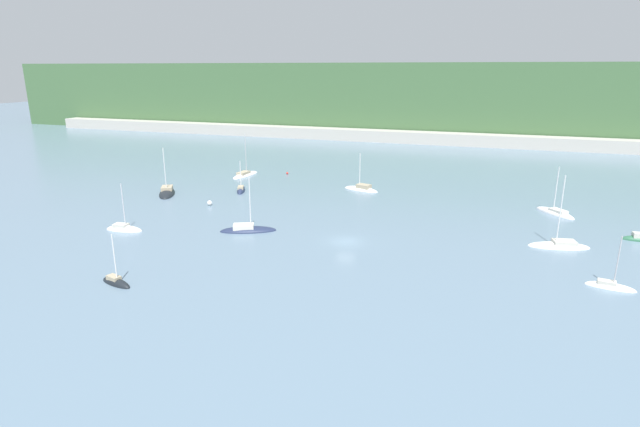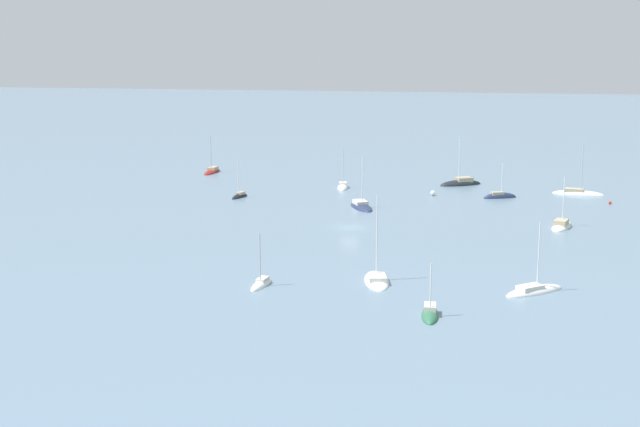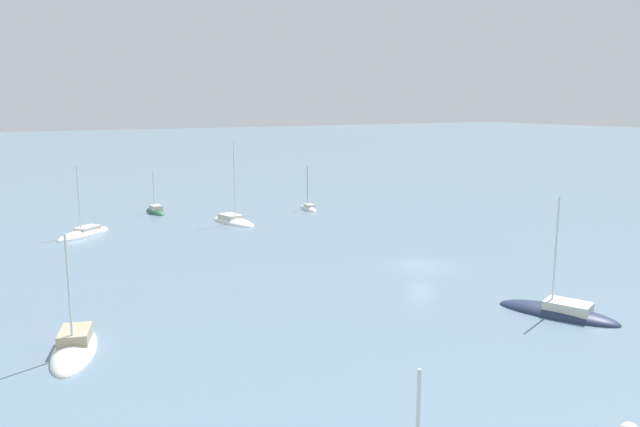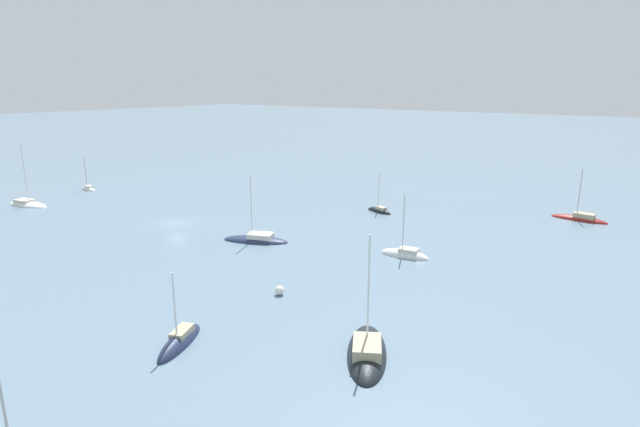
{
  "view_description": "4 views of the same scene",
  "coord_description": "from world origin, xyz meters",
  "px_view_note": "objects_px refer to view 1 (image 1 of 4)",
  "views": [
    {
      "loc": [
        17.81,
        -62.63,
        23.02
      ],
      "look_at": [
        -4.89,
        3.28,
        2.66
      ],
      "focal_mm": 28.0,
      "sensor_mm": 36.0,
      "label": 1
    },
    {
      "loc": [
        123.81,
        18.17,
        27.48
      ],
      "look_at": [
        8.73,
        -2.69,
        3.67
      ],
      "focal_mm": 50.0,
      "sensor_mm": 36.0,
      "label": 2
    },
    {
      "loc": [
        -43.0,
        34.3,
        14.57
      ],
      "look_at": [
        16.67,
        1.17,
        2.31
      ],
      "focal_mm": 35.0,
      "sensor_mm": 36.0,
      "label": 3
    },
    {
      "loc": [
        -55.61,
        42.83,
        18.85
      ],
      "look_at": [
        -16.61,
        -11.41,
        1.43
      ],
      "focal_mm": 28.0,
      "sensor_mm": 36.0,
      "label": 4
    }
  ],
  "objects_px": {
    "sailboat_6": "(241,191)",
    "sailboat_9": "(248,230)",
    "sailboat_11": "(555,213)",
    "mooring_buoy_0": "(287,173)",
    "sailboat_3": "(116,283)",
    "sailboat_4": "(245,175)",
    "sailboat_2": "(124,230)",
    "sailboat_8": "(167,194)",
    "mooring_buoy_1": "(210,203)",
    "sailboat_1": "(361,189)",
    "sailboat_10": "(610,287)",
    "sailboat_0": "(559,246)"
  },
  "relations": [
    {
      "from": "sailboat_0",
      "to": "sailboat_9",
      "type": "xyz_separation_m",
      "value": [
        -42.61,
        -7.48,
        0.0
      ]
    },
    {
      "from": "sailboat_1",
      "to": "sailboat_11",
      "type": "distance_m",
      "value": 34.8
    },
    {
      "from": "sailboat_0",
      "to": "sailboat_6",
      "type": "xyz_separation_m",
      "value": [
        -55.21,
        14.47,
        -0.02
      ]
    },
    {
      "from": "sailboat_3",
      "to": "sailboat_4",
      "type": "height_order",
      "value": "sailboat_4"
    },
    {
      "from": "sailboat_2",
      "to": "sailboat_11",
      "type": "height_order",
      "value": "sailboat_11"
    },
    {
      "from": "mooring_buoy_1",
      "to": "sailboat_3",
      "type": "bearing_deg",
      "value": -76.86
    },
    {
      "from": "sailboat_2",
      "to": "sailboat_10",
      "type": "xyz_separation_m",
      "value": [
        63.82,
        0.76,
        -0.0
      ]
    },
    {
      "from": "sailboat_4",
      "to": "mooring_buoy_1",
      "type": "xyz_separation_m",
      "value": [
        5.75,
        -24.64,
        0.34
      ]
    },
    {
      "from": "mooring_buoy_0",
      "to": "sailboat_0",
      "type": "bearing_deg",
      "value": -31.31
    },
    {
      "from": "sailboat_2",
      "to": "sailboat_9",
      "type": "relative_size",
      "value": 0.88
    },
    {
      "from": "sailboat_8",
      "to": "sailboat_10",
      "type": "height_order",
      "value": "sailboat_8"
    },
    {
      "from": "sailboat_3",
      "to": "sailboat_2",
      "type": "bearing_deg",
      "value": 142.59
    },
    {
      "from": "sailboat_4",
      "to": "mooring_buoy_0",
      "type": "height_order",
      "value": "sailboat_4"
    },
    {
      "from": "sailboat_10",
      "to": "sailboat_8",
      "type": "bearing_deg",
      "value": 172.46
    },
    {
      "from": "sailboat_3",
      "to": "sailboat_11",
      "type": "bearing_deg",
      "value": 58.57
    },
    {
      "from": "sailboat_3",
      "to": "sailboat_10",
      "type": "bearing_deg",
      "value": 33.09
    },
    {
      "from": "sailboat_3",
      "to": "mooring_buoy_0",
      "type": "distance_m",
      "value": 61.4
    },
    {
      "from": "sailboat_3",
      "to": "sailboat_9",
      "type": "xyz_separation_m",
      "value": [
        5.27,
        21.6,
        0.01
      ]
    },
    {
      "from": "sailboat_8",
      "to": "sailboat_10",
      "type": "bearing_deg",
      "value": 44.39
    },
    {
      "from": "sailboat_1",
      "to": "sailboat_8",
      "type": "height_order",
      "value": "sailboat_8"
    },
    {
      "from": "sailboat_6",
      "to": "sailboat_8",
      "type": "xyz_separation_m",
      "value": [
        -12.13,
        -6.82,
        0.04
      ]
    },
    {
      "from": "sailboat_8",
      "to": "sailboat_9",
      "type": "bearing_deg",
      "value": 28.68
    },
    {
      "from": "sailboat_6",
      "to": "mooring_buoy_0",
      "type": "xyz_separation_m",
      "value": [
        2.4,
        17.66,
        0.18
      ]
    },
    {
      "from": "sailboat_9",
      "to": "sailboat_11",
      "type": "relative_size",
      "value": 1.06
    },
    {
      "from": "sailboat_11",
      "to": "sailboat_9",
      "type": "bearing_deg",
      "value": 79.42
    },
    {
      "from": "sailboat_0",
      "to": "sailboat_10",
      "type": "distance_m",
      "value": 12.99
    },
    {
      "from": "sailboat_2",
      "to": "sailboat_8",
      "type": "xyz_separation_m",
      "value": [
        -7.32,
        20.83,
        0.03
      ]
    },
    {
      "from": "sailboat_4",
      "to": "sailboat_10",
      "type": "distance_m",
      "value": 76.43
    },
    {
      "from": "sailboat_6",
      "to": "sailboat_1",
      "type": "bearing_deg",
      "value": -91.74
    },
    {
      "from": "sailboat_3",
      "to": "sailboat_10",
      "type": "distance_m",
      "value": 54.3
    },
    {
      "from": "sailboat_6",
      "to": "mooring_buoy_1",
      "type": "bearing_deg",
      "value": 156.34
    },
    {
      "from": "sailboat_9",
      "to": "sailboat_4",
      "type": "bearing_deg",
      "value": 93.58
    },
    {
      "from": "sailboat_2",
      "to": "sailboat_11",
      "type": "distance_m",
      "value": 68.27
    },
    {
      "from": "sailboat_11",
      "to": "sailboat_10",
      "type": "bearing_deg",
      "value": 145.17
    },
    {
      "from": "mooring_buoy_0",
      "to": "mooring_buoy_1",
      "type": "distance_m",
      "value": 29.05
    },
    {
      "from": "sailboat_2",
      "to": "sailboat_9",
      "type": "distance_m",
      "value": 18.32
    },
    {
      "from": "sailboat_2",
      "to": "sailboat_11",
      "type": "bearing_deg",
      "value": 19.38
    },
    {
      "from": "mooring_buoy_0",
      "to": "sailboat_8",
      "type": "bearing_deg",
      "value": -120.69
    },
    {
      "from": "sailboat_11",
      "to": "mooring_buoy_0",
      "type": "relative_size",
      "value": 16.63
    },
    {
      "from": "mooring_buoy_1",
      "to": "sailboat_9",
      "type": "bearing_deg",
      "value": -39.82
    },
    {
      "from": "sailboat_4",
      "to": "sailboat_9",
      "type": "distance_m",
      "value": 39.9
    },
    {
      "from": "sailboat_6",
      "to": "sailboat_9",
      "type": "relative_size",
      "value": 0.75
    },
    {
      "from": "sailboat_6",
      "to": "sailboat_11",
      "type": "relative_size",
      "value": 0.8
    },
    {
      "from": "sailboat_11",
      "to": "sailboat_2",
      "type": "bearing_deg",
      "value": 76.41
    },
    {
      "from": "mooring_buoy_1",
      "to": "sailboat_1",
      "type": "bearing_deg",
      "value": 41.53
    },
    {
      "from": "sailboat_4",
      "to": "mooring_buoy_0",
      "type": "xyz_separation_m",
      "value": [
        8.36,
        4.29,
        0.16
      ]
    },
    {
      "from": "sailboat_2",
      "to": "sailboat_8",
      "type": "relative_size",
      "value": 0.8
    },
    {
      "from": "sailboat_8",
      "to": "sailboat_9",
      "type": "height_order",
      "value": "sailboat_8"
    },
    {
      "from": "sailboat_0",
      "to": "sailboat_10",
      "type": "bearing_deg",
      "value": 95.22
    },
    {
      "from": "sailboat_9",
      "to": "mooring_buoy_0",
      "type": "height_order",
      "value": "sailboat_9"
    }
  ]
}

